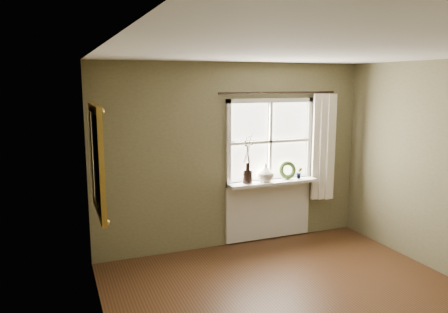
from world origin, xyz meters
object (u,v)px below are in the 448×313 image
object	(u,v)px
cream_vase	(265,173)
wreath	(287,172)
gilt_mirror	(96,160)
dark_jug	(248,176)

from	to	relation	value
cream_vase	wreath	world-z (taller)	cream_vase
gilt_mirror	cream_vase	bearing A→B (deg)	19.97
dark_jug	gilt_mirror	bearing A→B (deg)	-157.64
cream_vase	gilt_mirror	distance (m)	2.60
cream_vase	dark_jug	bearing A→B (deg)	180.00
cream_vase	wreath	bearing A→B (deg)	5.95
wreath	gilt_mirror	size ratio (longest dim) A/B	0.23
dark_jug	cream_vase	bearing A→B (deg)	0.00
dark_jug	gilt_mirror	distance (m)	2.35
dark_jug	cream_vase	size ratio (longest dim) A/B	0.76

